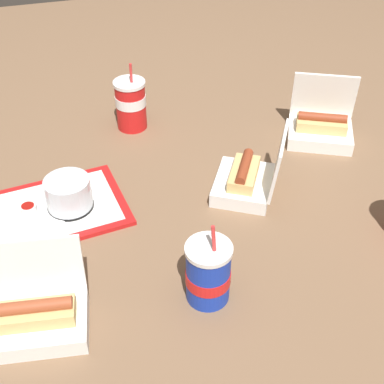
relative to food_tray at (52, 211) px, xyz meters
The scene contains 11 objects.
ground_plane 0.37m from the food_tray, ahead, with size 3.20×3.20×0.00m, color brown.
food_tray is the anchor object (origin of this frame).
cake_container 0.07m from the food_tray, ahead, with size 0.12×0.12×0.08m.
ketchup_cup 0.06m from the food_tray, behind, with size 0.04×0.04×0.02m.
napkin_stack 0.05m from the food_tray, 128.37° to the right, with size 0.10×0.10×0.00m, color white.
plastic_fork 0.08m from the food_tray, 149.02° to the left, with size 0.11×0.01×0.01m, color white.
clamshell_hotdog_right 0.51m from the food_tray, ahead, with size 0.24×0.24×0.19m.
clamshell_hotdog_back 0.82m from the food_tray, ahead, with size 0.24×0.22×0.19m.
clamshell_hotdog_left 0.36m from the food_tray, 97.61° to the right, with size 0.21×0.19×0.17m.
soda_cup_front 0.45m from the food_tray, 51.24° to the left, with size 0.10×0.10×0.22m.
soda_cup_corner 0.48m from the food_tray, 51.09° to the right, with size 0.10×0.10×0.21m.
Camera 1 is at (-0.31, -1.05, 0.90)m, focal length 50.00 mm.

